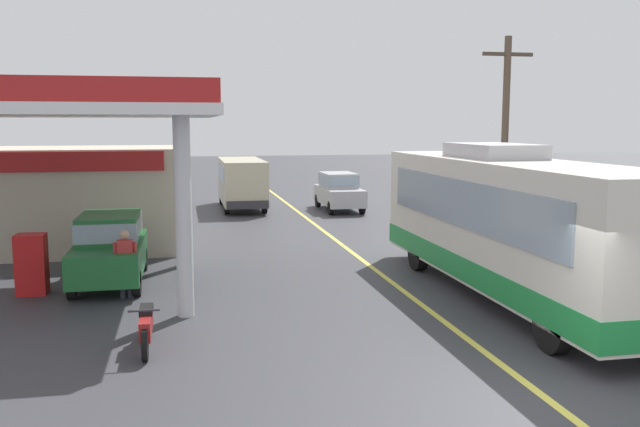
{
  "coord_description": "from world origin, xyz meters",
  "views": [
    {
      "loc": [
        -5.37,
        -8.87,
        4.18
      ],
      "look_at": [
        -1.5,
        10.0,
        1.6
      ],
      "focal_mm": 37.64,
      "sensor_mm": 36.0,
      "label": 1
    }
  ],
  "objects_px": {
    "minibus_opposing_lane": "(242,179)",
    "car_trailing_behind_bus": "(339,189)",
    "motorcycle_parked_forecourt": "(146,326)",
    "pedestrian_near_pump": "(125,260)",
    "car_at_pump": "(110,245)",
    "coach_bus_main": "(510,227)"
  },
  "relations": [
    {
      "from": "car_trailing_behind_bus",
      "to": "car_at_pump",
      "type": "bearing_deg",
      "value": -124.72
    },
    {
      "from": "coach_bus_main",
      "to": "minibus_opposing_lane",
      "type": "bearing_deg",
      "value": 104.62
    },
    {
      "from": "minibus_opposing_lane",
      "to": "car_trailing_behind_bus",
      "type": "distance_m",
      "value": 4.86
    },
    {
      "from": "car_at_pump",
      "to": "coach_bus_main",
      "type": "bearing_deg",
      "value": -19.82
    },
    {
      "from": "car_at_pump",
      "to": "car_trailing_behind_bus",
      "type": "xyz_separation_m",
      "value": [
        9.36,
        13.51,
        0.0
      ]
    },
    {
      "from": "motorcycle_parked_forecourt",
      "to": "car_trailing_behind_bus",
      "type": "distance_m",
      "value": 20.85
    },
    {
      "from": "car_at_pump",
      "to": "pedestrian_near_pump",
      "type": "bearing_deg",
      "value": -72.96
    },
    {
      "from": "motorcycle_parked_forecourt",
      "to": "car_trailing_behind_bus",
      "type": "height_order",
      "value": "car_trailing_behind_bus"
    },
    {
      "from": "car_at_pump",
      "to": "motorcycle_parked_forecourt",
      "type": "xyz_separation_m",
      "value": [
        1.19,
        -5.67,
        -0.57
      ]
    },
    {
      "from": "coach_bus_main",
      "to": "minibus_opposing_lane",
      "type": "relative_size",
      "value": 1.8
    },
    {
      "from": "minibus_opposing_lane",
      "to": "motorcycle_parked_forecourt",
      "type": "relative_size",
      "value": 3.41
    },
    {
      "from": "coach_bus_main",
      "to": "pedestrian_near_pump",
      "type": "relative_size",
      "value": 6.65
    },
    {
      "from": "car_at_pump",
      "to": "minibus_opposing_lane",
      "type": "bearing_deg",
      "value": 72.41
    },
    {
      "from": "minibus_opposing_lane",
      "to": "car_trailing_behind_bus",
      "type": "height_order",
      "value": "minibus_opposing_lane"
    },
    {
      "from": "car_at_pump",
      "to": "motorcycle_parked_forecourt",
      "type": "height_order",
      "value": "car_at_pump"
    },
    {
      "from": "coach_bus_main",
      "to": "car_at_pump",
      "type": "distance_m",
      "value": 10.24
    },
    {
      "from": "pedestrian_near_pump",
      "to": "car_trailing_behind_bus",
      "type": "relative_size",
      "value": 0.4
    },
    {
      "from": "car_trailing_behind_bus",
      "to": "minibus_opposing_lane",
      "type": "bearing_deg",
      "value": 161.26
    },
    {
      "from": "minibus_opposing_lane",
      "to": "pedestrian_near_pump",
      "type": "relative_size",
      "value": 3.69
    },
    {
      "from": "motorcycle_parked_forecourt",
      "to": "pedestrian_near_pump",
      "type": "distance_m",
      "value": 4.06
    },
    {
      "from": "coach_bus_main",
      "to": "car_at_pump",
      "type": "height_order",
      "value": "coach_bus_main"
    },
    {
      "from": "coach_bus_main",
      "to": "minibus_opposing_lane",
      "type": "distance_m",
      "value": 19.15
    }
  ]
}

